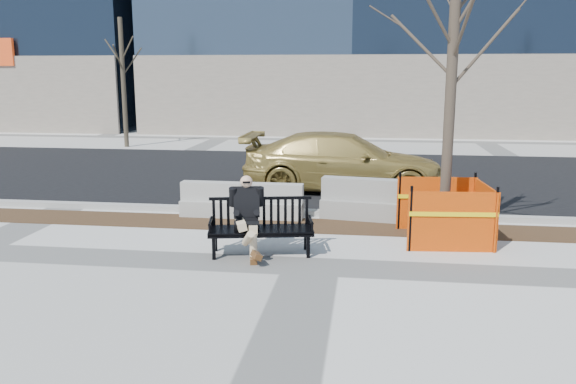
{
  "coord_description": "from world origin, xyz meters",
  "views": [
    {
      "loc": [
        0.87,
        -9.27,
        3.17
      ],
      "look_at": [
        -0.55,
        1.14,
        1.02
      ],
      "focal_mm": 36.61,
      "sensor_mm": 36.0,
      "label": 1
    }
  ],
  "objects_px": {
    "tree_fence": "(443,240)",
    "jersey_barrier_right": "(394,221)",
    "jersey_barrier_left": "(242,217)",
    "sedan": "(343,191)",
    "bench": "(261,254)",
    "seated_man": "(247,254)"
  },
  "relations": [
    {
      "from": "bench",
      "to": "sedan",
      "type": "bearing_deg",
      "value": 67.37
    },
    {
      "from": "jersey_barrier_left",
      "to": "jersey_barrier_right",
      "type": "distance_m",
      "value": 3.34
    },
    {
      "from": "seated_man",
      "to": "jersey_barrier_left",
      "type": "bearing_deg",
      "value": 92.8
    },
    {
      "from": "jersey_barrier_left",
      "to": "jersey_barrier_right",
      "type": "bearing_deg",
      "value": 2.64
    },
    {
      "from": "tree_fence",
      "to": "sedan",
      "type": "relative_size",
      "value": 1.1
    },
    {
      "from": "seated_man",
      "to": "bench",
      "type": "bearing_deg",
      "value": -11.54
    },
    {
      "from": "bench",
      "to": "seated_man",
      "type": "height_order",
      "value": "seated_man"
    },
    {
      "from": "seated_man",
      "to": "jersey_barrier_left",
      "type": "relative_size",
      "value": 0.51
    },
    {
      "from": "seated_man",
      "to": "sedan",
      "type": "distance_m",
      "value": 6.1
    },
    {
      "from": "jersey_barrier_left",
      "to": "tree_fence",
      "type": "bearing_deg",
      "value": -16.15
    },
    {
      "from": "tree_fence",
      "to": "jersey_barrier_right",
      "type": "bearing_deg",
      "value": 122.05
    },
    {
      "from": "jersey_barrier_right",
      "to": "bench",
      "type": "bearing_deg",
      "value": -123.16
    },
    {
      "from": "sedan",
      "to": "jersey_barrier_left",
      "type": "xyz_separation_m",
      "value": [
        -2.1,
        -3.29,
        0.0
      ]
    },
    {
      "from": "jersey_barrier_left",
      "to": "jersey_barrier_right",
      "type": "xyz_separation_m",
      "value": [
        3.34,
        0.11,
        0.0
      ]
    },
    {
      "from": "bench",
      "to": "tree_fence",
      "type": "bearing_deg",
      "value": 11.08
    },
    {
      "from": "tree_fence",
      "to": "jersey_barrier_left",
      "type": "relative_size",
      "value": 2.19
    },
    {
      "from": "sedan",
      "to": "jersey_barrier_left",
      "type": "distance_m",
      "value": 3.91
    },
    {
      "from": "bench",
      "to": "sedan",
      "type": "relative_size",
      "value": 0.35
    },
    {
      "from": "seated_man",
      "to": "jersey_barrier_left",
      "type": "xyz_separation_m",
      "value": [
        -0.66,
        2.64,
        0.0
      ]
    },
    {
      "from": "bench",
      "to": "jersey_barrier_right",
      "type": "xyz_separation_m",
      "value": [
        2.43,
        2.75,
        0.0
      ]
    },
    {
      "from": "seated_man",
      "to": "jersey_barrier_right",
      "type": "height_order",
      "value": "seated_man"
    },
    {
      "from": "jersey_barrier_left",
      "to": "bench",
      "type": "bearing_deg",
      "value": -70.18
    }
  ]
}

